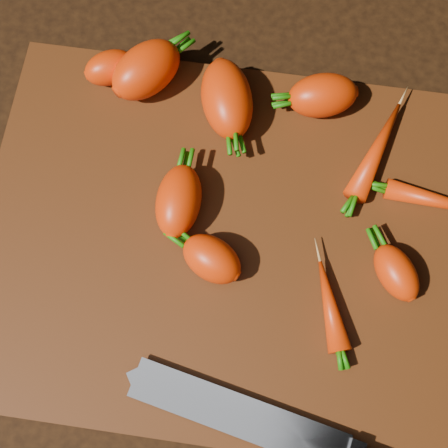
# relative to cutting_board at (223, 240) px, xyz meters

# --- Properties ---
(ground) EXTENTS (2.00, 2.00, 0.01)m
(ground) POSITION_rel_cutting_board_xyz_m (0.00, 0.00, -0.01)
(ground) COLOR black
(cutting_board) EXTENTS (0.50, 0.40, 0.01)m
(cutting_board) POSITION_rel_cutting_board_xyz_m (0.00, 0.00, 0.00)
(cutting_board) COLOR #53270E
(cutting_board) RESTS_ON ground
(carrot_0) EXTENTS (0.09, 0.10, 0.05)m
(carrot_0) POSITION_rel_cutting_board_xyz_m (-0.11, 0.17, 0.03)
(carrot_0) COLOR #E93406
(carrot_0) RESTS_ON cutting_board
(carrot_1) EXTENTS (0.07, 0.07, 0.04)m
(carrot_1) POSITION_rel_cutting_board_xyz_m (-0.01, -0.03, 0.03)
(carrot_1) COLOR #E93406
(carrot_1) RESTS_ON cutting_board
(carrot_2) EXTENTS (0.08, 0.10, 0.05)m
(carrot_2) POSITION_rel_cutting_board_xyz_m (-0.02, 0.14, 0.03)
(carrot_2) COLOR #E93406
(carrot_2) RESTS_ON cutting_board
(carrot_3) EXTENTS (0.05, 0.08, 0.05)m
(carrot_3) POSITION_rel_cutting_board_xyz_m (-0.05, 0.03, 0.03)
(carrot_3) COLOR #E93406
(carrot_3) RESTS_ON cutting_board
(carrot_4) EXTENTS (0.08, 0.07, 0.05)m
(carrot_4) POSITION_rel_cutting_board_xyz_m (0.08, 0.16, 0.03)
(carrot_4) COLOR #E93406
(carrot_4) RESTS_ON cutting_board
(carrot_5) EXTENTS (0.07, 0.06, 0.04)m
(carrot_5) POSITION_rel_cutting_board_xyz_m (-0.15, 0.17, 0.02)
(carrot_5) COLOR #E93406
(carrot_5) RESTS_ON cutting_board
(carrot_6) EXTENTS (0.06, 0.07, 0.04)m
(carrot_6) POSITION_rel_cutting_board_xyz_m (0.17, -0.02, 0.02)
(carrot_6) COLOR #E93406
(carrot_6) RESTS_ON cutting_board
(carrot_7) EXTENTS (0.06, 0.12, 0.02)m
(carrot_7) POSITION_rel_cutting_board_xyz_m (0.15, 0.12, 0.02)
(carrot_7) COLOR #E93406
(carrot_7) RESTS_ON cutting_board
(carrot_8) EXTENTS (0.12, 0.04, 0.02)m
(carrot_8) POSITION_rel_cutting_board_xyz_m (0.22, 0.07, 0.02)
(carrot_8) COLOR #E93406
(carrot_8) RESTS_ON cutting_board
(carrot_9) EXTENTS (0.05, 0.09, 0.02)m
(carrot_9) POSITION_rel_cutting_board_xyz_m (0.11, -0.06, 0.02)
(carrot_9) COLOR #E93406
(carrot_9) RESTS_ON cutting_board
(knife) EXTENTS (0.34, 0.10, 0.02)m
(knife) POSITION_rel_cutting_board_xyz_m (0.06, -0.17, 0.01)
(knife) COLOR gray
(knife) RESTS_ON cutting_board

